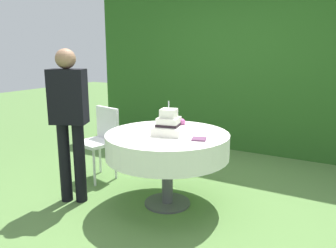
% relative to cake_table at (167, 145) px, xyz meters
% --- Properties ---
extents(ground_plane, '(20.00, 20.00, 0.00)m').
position_rel_cake_table_xyz_m(ground_plane, '(0.00, 0.00, -0.64)').
color(ground_plane, '#547A3D').
extents(foliage_hedge, '(5.18, 0.50, 2.80)m').
position_rel_cake_table_xyz_m(foliage_hedge, '(0.00, 2.46, 0.76)').
color(foliage_hedge, '#28561E').
rests_on(foliage_hedge, ground_plane).
extents(cake_table, '(1.25, 1.25, 0.77)m').
position_rel_cake_table_xyz_m(cake_table, '(0.00, 0.00, 0.00)').
color(cake_table, '#4C4C51').
rests_on(cake_table, ground_plane).
extents(wedding_cake, '(0.34, 0.34, 0.34)m').
position_rel_cake_table_xyz_m(wedding_cake, '(0.04, -0.03, 0.22)').
color(wedding_cake, white).
rests_on(wedding_cake, cake_table).
extents(serving_plate_near, '(0.11, 0.11, 0.01)m').
position_rel_cake_table_xyz_m(serving_plate_near, '(0.32, 0.25, 0.13)').
color(serving_plate_near, white).
rests_on(serving_plate_near, cake_table).
extents(serving_plate_far, '(0.15, 0.15, 0.01)m').
position_rel_cake_table_xyz_m(serving_plate_far, '(0.18, 0.38, 0.13)').
color(serving_plate_far, white).
rests_on(serving_plate_far, cake_table).
extents(serving_plate_left, '(0.11, 0.11, 0.01)m').
position_rel_cake_table_xyz_m(serving_plate_left, '(-0.38, 0.08, 0.13)').
color(serving_plate_left, white).
rests_on(serving_plate_left, cake_table).
extents(serving_plate_right, '(0.10, 0.10, 0.01)m').
position_rel_cake_table_xyz_m(serving_plate_right, '(-0.10, 0.36, 0.13)').
color(serving_plate_right, white).
rests_on(serving_plate_right, cake_table).
extents(napkin_stack, '(0.16, 0.16, 0.01)m').
position_rel_cake_table_xyz_m(napkin_stack, '(0.38, -0.07, 0.13)').
color(napkin_stack, '#603856').
rests_on(napkin_stack, cake_table).
extents(garden_chair, '(0.48, 0.48, 0.89)m').
position_rel_cake_table_xyz_m(garden_chair, '(-1.09, 0.25, -0.10)').
color(garden_chair, white).
rests_on(garden_chair, ground_plane).
extents(standing_person, '(0.41, 0.33, 1.60)m').
position_rel_cake_table_xyz_m(standing_person, '(-0.91, -0.43, 0.29)').
color(standing_person, black).
rests_on(standing_person, ground_plane).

